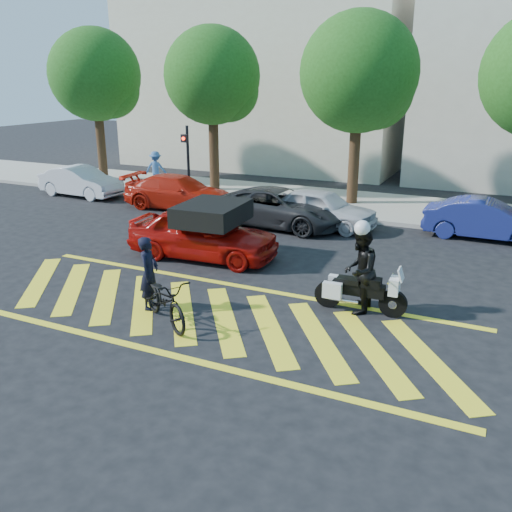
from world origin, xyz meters
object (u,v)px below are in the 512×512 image
at_px(red_convertible, 203,233).
at_px(parked_left, 179,192).
at_px(officer_moto, 360,271).
at_px(parked_mid_right, 321,208).
at_px(bicycle, 165,300).
at_px(parked_far_left, 81,182).
at_px(officer_bike, 149,273).
at_px(parked_right, 486,220).
at_px(police_motorcycle, 359,291).
at_px(parked_mid_left, 280,208).

relative_size(red_convertible, parked_left, 0.96).
height_order(officer_moto, parked_mid_right, officer_moto).
distance_m(bicycle, parked_far_left, 14.47).
distance_m(parked_left, parked_mid_right, 6.11).
height_order(officer_bike, parked_mid_right, officer_bike).
height_order(officer_bike, parked_left, officer_bike).
height_order(parked_mid_right, parked_right, parked_mid_right).
height_order(red_convertible, parked_right, red_convertible).
bearing_deg(bicycle, parked_right, 2.27).
bearing_deg(red_convertible, police_motorcycle, -113.35).
bearing_deg(parked_left, police_motorcycle, -130.51).
bearing_deg(officer_moto, parked_mid_right, -157.17).
bearing_deg(parked_far_left, officer_moto, -113.01).
xyz_separation_m(bicycle, police_motorcycle, (3.62, 2.39, -0.03)).
height_order(parked_mid_left, parked_right, parked_mid_left).
bearing_deg(police_motorcycle, parked_far_left, 151.55).
bearing_deg(red_convertible, officer_moto, -113.38).
bearing_deg(red_convertible, bicycle, -163.71).
height_order(police_motorcycle, red_convertible, red_convertible).
height_order(officer_bike, bicycle, officer_bike).
relative_size(parked_mid_right, parked_right, 1.01).
bearing_deg(bicycle, officer_moto, -23.70).
height_order(parked_far_left, parked_mid_right, parked_mid_right).
bearing_deg(parked_mid_right, parked_left, 94.58).
xyz_separation_m(bicycle, red_convertible, (-1.54, 4.23, 0.22)).
relative_size(bicycle, parked_far_left, 0.51).
xyz_separation_m(parked_left, parked_mid_left, (4.73, -0.77, 0.00)).
xyz_separation_m(bicycle, parked_mid_right, (0.45, 9.04, 0.14)).
relative_size(officer_bike, officer_moto, 0.86).
distance_m(officer_bike, parked_far_left, 13.53).
distance_m(parked_mid_left, parked_mid_right, 1.46).
xyz_separation_m(officer_moto, parked_right, (2.25, 7.54, -0.34)).
height_order(parked_left, parked_right, parked_left).
distance_m(bicycle, parked_mid_right, 9.05).
relative_size(parked_far_left, parked_mid_left, 0.83).
height_order(officer_moto, parked_far_left, officer_moto).
distance_m(officer_bike, parked_left, 10.03).
relative_size(red_convertible, parked_mid_left, 0.92).
distance_m(officer_bike, parked_mid_right, 8.59).
xyz_separation_m(officer_moto, parked_left, (-9.25, 6.91, -0.32)).
distance_m(police_motorcycle, parked_mid_right, 7.37).
bearing_deg(officer_moto, parked_left, -129.29).
relative_size(officer_bike, red_convertible, 0.39).
bearing_deg(parked_mid_right, officer_moto, -147.60).
relative_size(officer_bike, parked_far_left, 0.43).
xyz_separation_m(police_motorcycle, officer_moto, (-0.01, 0.00, 0.48)).
relative_size(parked_left, parked_mid_left, 0.95).
distance_m(officer_bike, police_motorcycle, 4.78).
xyz_separation_m(officer_moto, parked_far_left, (-14.55, 7.08, -0.33)).
bearing_deg(parked_mid_left, parked_right, -73.94).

